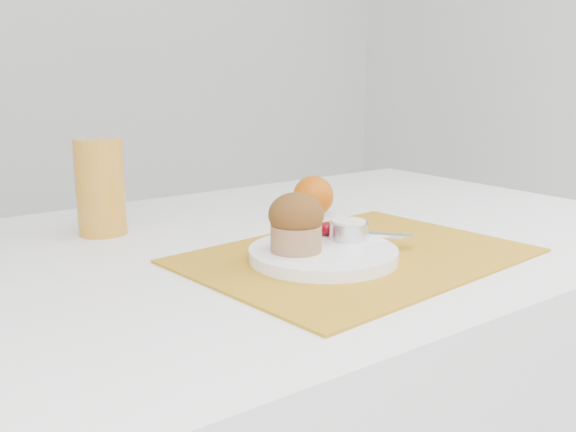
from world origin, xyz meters
TOP-DOWN VIEW (x-y plane):
  - placemat at (-0.02, -0.10)m, footprint 0.48×0.37m
  - plate at (-0.07, -0.09)m, footprint 0.24×0.24m
  - ramekin at (-0.01, -0.07)m, footprint 0.06×0.06m
  - cream at (-0.01, -0.07)m, footprint 0.06×0.06m
  - raspberry_near at (-0.06, -0.05)m, footprint 0.02×0.02m
  - raspberry_far at (-0.02, -0.04)m, footprint 0.02×0.02m
  - butter_knife at (0.00, -0.05)m, footprint 0.13×0.15m
  - orange at (0.09, 0.14)m, footprint 0.07×0.07m
  - juice_glass at (-0.25, 0.24)m, footprint 0.09×0.09m
  - muffin at (-0.11, -0.08)m, footprint 0.09×0.09m

SIDE VIEW (x-z plane):
  - placemat at x=-0.02m, z-range 0.75..0.75m
  - plate at x=-0.07m, z-range 0.75..0.77m
  - butter_knife at x=0.00m, z-range 0.77..0.77m
  - raspberry_near at x=-0.06m, z-range 0.77..0.79m
  - raspberry_far at x=-0.02m, z-range 0.77..0.79m
  - ramekin at x=-0.01m, z-range 0.77..0.79m
  - orange at x=0.09m, z-range 0.75..0.82m
  - cream at x=-0.01m, z-range 0.79..0.80m
  - muffin at x=-0.11m, z-range 0.77..0.85m
  - juice_glass at x=-0.25m, z-range 0.75..0.90m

